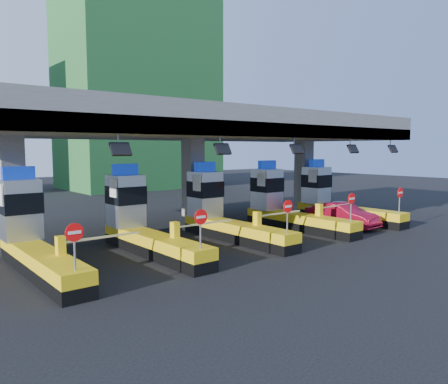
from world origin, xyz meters
TOP-DOWN VIEW (x-y plane):
  - ground at (0.00, 0.00)m, footprint 120.00×120.00m
  - toll_canopy at (0.00, 2.87)m, footprint 28.00×12.09m
  - toll_lane_far_left at (-10.00, 0.28)m, footprint 4.43×8.00m
  - toll_lane_left at (-5.00, 0.28)m, footprint 4.43×8.00m
  - toll_lane_center at (0.00, 0.28)m, footprint 4.43×8.00m
  - toll_lane_right at (5.00, 0.28)m, footprint 4.43×8.00m
  - toll_lane_far_right at (10.00, 0.28)m, footprint 4.43×8.00m
  - bg_building_scaffold at (12.00, 32.00)m, footprint 18.00×12.00m
  - red_car at (7.80, -2.05)m, footprint 1.73×4.71m

SIDE VIEW (x-z plane):
  - ground at x=0.00m, z-range 0.00..0.00m
  - red_car at x=7.80m, z-range 0.00..1.54m
  - toll_lane_far_left at x=-10.00m, z-range -0.68..3.47m
  - toll_lane_left at x=-5.00m, z-range -0.68..3.47m
  - toll_lane_center at x=0.00m, z-range -0.68..3.47m
  - toll_lane_right at x=5.00m, z-range -0.68..3.47m
  - toll_lane_far_right at x=10.00m, z-range -0.68..3.47m
  - toll_canopy at x=0.00m, z-range 2.63..9.63m
  - bg_building_scaffold at x=12.00m, z-range 0.00..28.00m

